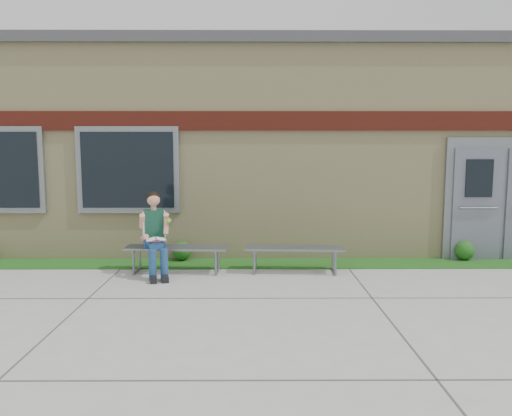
{
  "coord_description": "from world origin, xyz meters",
  "views": [
    {
      "loc": [
        -0.68,
        -6.31,
        2.1
      ],
      "look_at": [
        -0.63,
        1.7,
        1.14
      ],
      "focal_mm": 35.0,
      "sensor_mm": 36.0,
      "label": 1
    }
  ],
  "objects": [
    {
      "name": "shrub_mid",
      "position": [
        -2.02,
        2.85,
        0.2
      ],
      "size": [
        0.36,
        0.36,
        0.36
      ],
      "primitive_type": "sphere",
      "color": "#1C4B14",
      "rests_on": "grass_strip"
    },
    {
      "name": "shrub_east",
      "position": [
        3.28,
        2.85,
        0.2
      ],
      "size": [
        0.36,
        0.36,
        0.36
      ],
      "primitive_type": "sphere",
      "color": "#1C4B14",
      "rests_on": "grass_strip"
    },
    {
      "name": "girl",
      "position": [
        -2.3,
        1.8,
        0.71
      ],
      "size": [
        0.58,
        0.88,
        1.39
      ],
      "rotation": [
        0.0,
        0.0,
        0.27
      ],
      "color": "navy",
      "rests_on": "ground"
    },
    {
      "name": "grass_strip",
      "position": [
        0.0,
        2.6,
        0.01
      ],
      "size": [
        16.0,
        0.8,
        0.02
      ],
      "primitive_type": "cube",
      "color": "#1C4B14",
      "rests_on": "ground"
    },
    {
      "name": "school_building",
      "position": [
        -0.0,
        5.99,
        2.1
      ],
      "size": [
        16.2,
        6.22,
        4.2
      ],
      "color": "beige",
      "rests_on": "ground"
    },
    {
      "name": "bench_right",
      "position": [
        0.02,
        2.0,
        0.34
      ],
      "size": [
        1.71,
        0.56,
        0.44
      ],
      "rotation": [
        0.0,
        0.0,
        -0.06
      ],
      "color": "slate",
      "rests_on": "ground"
    },
    {
      "name": "ground",
      "position": [
        0.0,
        0.0,
        0.0
      ],
      "size": [
        80.0,
        80.0,
        0.0
      ],
      "primitive_type": "plane",
      "color": "#9E9E99",
      "rests_on": "ground"
    },
    {
      "name": "bench_left",
      "position": [
        -1.98,
        2.0,
        0.35
      ],
      "size": [
        1.74,
        0.56,
        0.45
      ],
      "rotation": [
        0.0,
        0.0,
        -0.05
      ],
      "color": "slate",
      "rests_on": "ground"
    }
  ]
}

